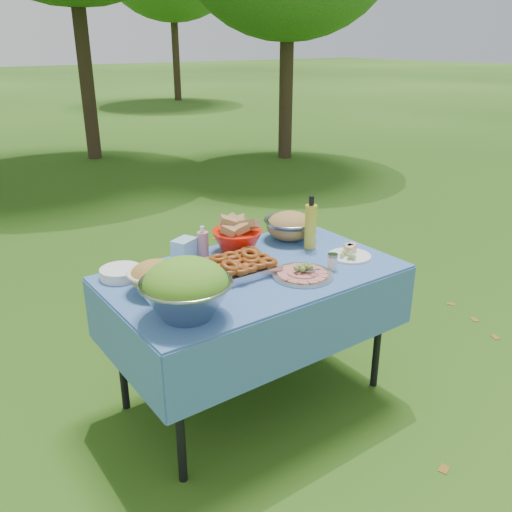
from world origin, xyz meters
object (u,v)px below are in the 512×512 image
(pasta_bowl_steel, at_px, (290,225))
(salad_bowl, at_px, (186,289))
(plate_stack, at_px, (121,273))
(charcuterie_platter, at_px, (303,269))
(bread_bowl, at_px, (237,235))
(picnic_table, at_px, (254,336))
(oil_bottle, at_px, (311,222))

(pasta_bowl_steel, bearing_deg, salad_bowl, -152.79)
(salad_bowl, bearing_deg, plate_stack, 97.52)
(charcuterie_platter, bearing_deg, plate_stack, 145.35)
(plate_stack, bearing_deg, pasta_bowl_steel, -2.76)
(plate_stack, xyz_separation_m, charcuterie_platter, (0.74, -0.51, 0.01))
(salad_bowl, bearing_deg, charcuterie_platter, 2.76)
(bread_bowl, height_order, charcuterie_platter, bread_bowl)
(salad_bowl, xyz_separation_m, bread_bowl, (0.59, 0.50, -0.04))
(salad_bowl, xyz_separation_m, plate_stack, (-0.07, 0.54, -0.10))
(salad_bowl, distance_m, charcuterie_platter, 0.67)
(bread_bowl, bearing_deg, salad_bowl, -139.71)
(picnic_table, bearing_deg, charcuterie_platter, -49.82)
(bread_bowl, bearing_deg, oil_bottle, -28.14)
(plate_stack, relative_size, oil_bottle, 0.68)
(pasta_bowl_steel, xyz_separation_m, oil_bottle, (-0.00, -0.18, 0.07))
(bread_bowl, distance_m, oil_bottle, 0.41)
(salad_bowl, relative_size, bread_bowl, 1.41)
(salad_bowl, relative_size, plate_stack, 1.93)
(pasta_bowl_steel, relative_size, charcuterie_platter, 0.99)
(bread_bowl, relative_size, charcuterie_platter, 0.91)
(bread_bowl, bearing_deg, picnic_table, -107.58)
(plate_stack, relative_size, charcuterie_platter, 0.66)
(salad_bowl, bearing_deg, bread_bowl, 40.29)
(salad_bowl, bearing_deg, oil_bottle, 17.95)
(picnic_table, bearing_deg, salad_bowl, -156.04)
(picnic_table, height_order, salad_bowl, salad_bowl)
(picnic_table, height_order, pasta_bowl_steel, pasta_bowl_steel)
(picnic_table, height_order, plate_stack, plate_stack)
(salad_bowl, height_order, plate_stack, salad_bowl)
(picnic_table, xyz_separation_m, plate_stack, (-0.58, 0.32, 0.41))
(bread_bowl, relative_size, oil_bottle, 0.92)
(plate_stack, distance_m, bread_bowl, 0.67)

